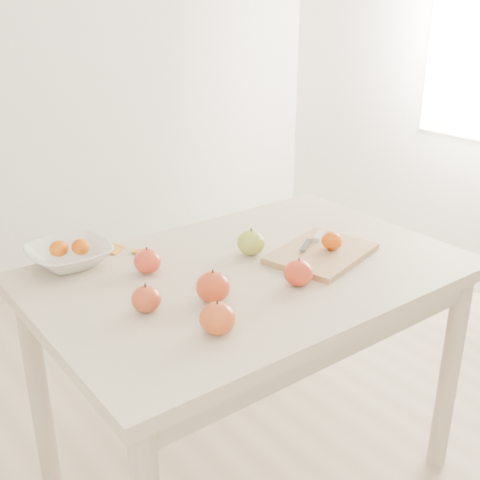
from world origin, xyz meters
TOP-DOWN VIEW (x-y plane):
  - ground at (0.00, 0.00)m, footprint 3.50×3.50m
  - table at (0.00, 0.00)m, footprint 1.20×0.80m
  - cutting_board at (0.22, -0.06)m, footprint 0.36×0.30m
  - board_tangerine at (0.25, -0.07)m, footprint 0.06×0.06m
  - fruit_bowl at (-0.40, 0.33)m, footprint 0.23×0.23m
  - bowl_tangerine_near at (-0.42, 0.34)m, footprint 0.05×0.05m
  - bowl_tangerine_far at (-0.37, 0.32)m, footprint 0.05×0.05m
  - orange_peel_a at (-0.26, 0.35)m, footprint 0.07×0.07m
  - orange_peel_b at (-0.20, 0.29)m, footprint 0.06×0.05m
  - paring_knife at (0.27, 0.01)m, footprint 0.16×0.09m
  - apple_green at (0.06, 0.08)m, footprint 0.08×0.08m
  - apple_red_a at (-0.25, 0.15)m, footprint 0.08×0.08m
  - apple_red_e at (0.04, -0.16)m, footprint 0.08×0.08m
  - apple_red_b at (-0.20, -0.10)m, footprint 0.09×0.09m
  - apple_red_d at (-0.36, -0.04)m, footprint 0.07×0.07m
  - apple_red_c at (-0.28, -0.23)m, footprint 0.08×0.08m

SIDE VIEW (x-z plane):
  - ground at x=0.00m, z-range 0.00..0.00m
  - table at x=0.00m, z-range 0.28..1.03m
  - orange_peel_a at x=-0.26m, z-range 0.75..0.76m
  - orange_peel_b at x=-0.20m, z-range 0.75..0.76m
  - cutting_board at x=0.22m, z-range 0.75..0.77m
  - paring_knife at x=0.27m, z-range 0.77..0.78m
  - fruit_bowl at x=-0.40m, z-range 0.75..0.81m
  - apple_red_d at x=-0.36m, z-range 0.75..0.82m
  - apple_red_a at x=-0.25m, z-range 0.75..0.82m
  - apple_red_e at x=0.04m, z-range 0.75..0.82m
  - apple_green at x=0.06m, z-range 0.75..0.83m
  - apple_red_c at x=-0.28m, z-range 0.75..0.83m
  - apple_red_b at x=-0.20m, z-range 0.75..0.83m
  - board_tangerine at x=0.25m, z-range 0.77..0.82m
  - bowl_tangerine_far at x=-0.37m, z-range 0.78..0.83m
  - bowl_tangerine_near at x=-0.42m, z-range 0.78..0.83m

